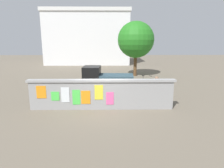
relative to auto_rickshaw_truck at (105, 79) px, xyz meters
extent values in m
plane|color=#6B6051|center=(-0.14, 4.22, -0.90)|extent=(60.00, 60.00, 0.00)
cube|color=#949494|center=(-0.14, -3.78, -0.13)|extent=(7.78, 0.30, 1.54)
cube|color=#979797|center=(-0.14, -3.78, 0.70)|extent=(7.98, 0.42, 0.12)
cube|color=orange|center=(-3.36, -3.94, 0.12)|extent=(0.52, 0.02, 0.69)
cube|color=#4CD84C|center=(-2.63, -3.94, -0.11)|extent=(0.44, 0.03, 0.49)
cube|color=silver|center=(-2.09, -3.94, -0.04)|extent=(0.44, 0.03, 0.83)
cube|color=#4CD84C|center=(-1.50, -3.94, -0.18)|extent=(0.42, 0.02, 0.82)
cube|color=orange|center=(-0.99, -3.94, -0.19)|extent=(0.50, 0.01, 0.73)
cube|color=yellow|center=(-0.28, -3.94, 0.09)|extent=(0.46, 0.02, 0.80)
cube|color=#F9599E|center=(0.31, -3.94, -0.25)|extent=(0.40, 0.01, 0.70)
cylinder|color=black|center=(-1.13, -0.58, -0.55)|extent=(0.71, 0.24, 0.70)
cylinder|color=black|center=(-1.05, 0.72, -0.55)|extent=(0.71, 0.24, 0.70)
cylinder|color=black|center=(1.36, -0.74, -0.55)|extent=(0.71, 0.24, 0.70)
cylinder|color=black|center=(1.45, 0.56, -0.55)|extent=(0.71, 0.24, 0.70)
cube|color=black|center=(-0.99, 0.06, 0.20)|extent=(1.29, 1.57, 1.50)
cube|color=#334C59|center=(0.81, -0.05, -0.10)|extent=(2.49, 1.65, 0.90)
cylinder|color=black|center=(-3.22, -2.23, -0.60)|extent=(0.61, 0.24, 0.60)
cylinder|color=black|center=(-1.95, -2.53, -0.60)|extent=(0.61, 0.26, 0.60)
cube|color=gold|center=(-2.58, -2.38, -0.32)|extent=(1.03, 0.46, 0.32)
cube|color=black|center=(-2.39, -2.42, -0.14)|extent=(0.60, 0.34, 0.10)
cube|color=#262626|center=(-3.12, -2.25, -0.05)|extent=(0.17, 0.55, 0.03)
cylinder|color=black|center=(3.65, 1.52, -0.57)|extent=(0.65, 0.18, 0.66)
cylinder|color=black|center=(2.62, 1.30, -0.57)|extent=(0.65, 0.18, 0.66)
cube|color=black|center=(3.14, 1.41, -0.39)|extent=(0.94, 0.24, 0.06)
cylinder|color=black|center=(2.99, 1.38, -0.17)|extent=(0.04, 0.04, 0.40)
cube|color=black|center=(2.99, 1.38, 0.03)|extent=(0.21, 0.12, 0.05)
cube|color=black|center=(3.60, 1.51, -0.02)|extent=(0.13, 0.44, 0.03)
cylinder|color=#3F994C|center=(3.14, -2.77, -0.50)|extent=(0.12, 0.12, 0.80)
cylinder|color=#3F994C|center=(3.06, -2.61, -0.50)|extent=(0.12, 0.12, 0.80)
cylinder|color=#BF6626|center=(3.10, -2.69, 0.20)|extent=(0.45, 0.45, 0.60)
sphere|color=#8C664C|center=(3.10, -2.69, 0.61)|extent=(0.22, 0.22, 0.22)
cylinder|color=brown|center=(2.99, 6.40, 0.31)|extent=(0.33, 0.33, 2.42)
sphere|color=#25781F|center=(2.99, 6.40, 2.82)|extent=(3.69, 3.69, 3.69)
cube|color=white|center=(-3.00, 17.56, 2.88)|extent=(12.46, 5.99, 7.57)
cube|color=silver|center=(-3.00, 17.56, 6.92)|extent=(12.76, 6.29, 0.50)
camera|label=1|loc=(0.28, -14.28, 2.89)|focal=32.02mm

